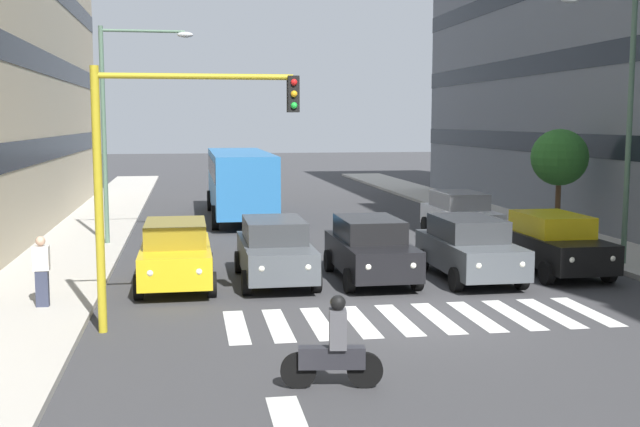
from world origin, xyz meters
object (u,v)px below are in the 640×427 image
car_row2_0 (460,214)px  street_lamp_left (620,105)px  car_4 (176,253)px  street_tree_1 (559,158)px  motorcycle_with_rider (334,350)px  pedestrian_waiting (42,270)px  car_0 (553,243)px  car_1 (469,248)px  bus_behind_traffic (240,177)px  street_lamp_right (119,112)px  traffic_light_gantry (157,155)px  car_2 (370,248)px  car_3 (275,250)px

car_row2_0 → street_lamp_left: street_lamp_left is taller
car_4 → street_tree_1: street_tree_1 is taller
motorcycle_with_rider → pedestrian_waiting: bearing=-47.2°
car_0 → car_1: size_ratio=1.00×
bus_behind_traffic → street_tree_1: (-11.36, 8.07, 1.16)m
car_0 → bus_behind_traffic: bus_behind_traffic is taller
street_lamp_right → pedestrian_waiting: size_ratio=4.56×
bus_behind_traffic → car_0: bearing=119.3°
car_4 → traffic_light_gantry: traffic_light_gantry is taller
car_4 → traffic_light_gantry: bearing=86.7°
car_1 → street_tree_1: bearing=-131.7°
car_1 → street_lamp_right: size_ratio=0.60×
car_4 → traffic_light_gantry: size_ratio=0.81×
car_2 → bus_behind_traffic: 14.73m
pedestrian_waiting → car_2: bearing=-164.1°
street_lamp_left → street_tree_1: size_ratio=2.01×
car_0 → motorcycle_with_rider: car_0 is taller
traffic_light_gantry → street_lamp_right: bearing=-81.5°
car_0 → motorcycle_with_rider: bearing=46.7°
car_1 → car_2: same height
bus_behind_traffic → motorcycle_with_rider: size_ratio=6.19×
street_lamp_left → car_3: bearing=1.3°
car_row2_0 → motorcycle_with_rider: size_ratio=2.62×
car_4 → bus_behind_traffic: bus_behind_traffic is taller
car_2 → car_1: bearing=173.2°
car_0 → car_3: same height
car_2 → pedestrian_waiting: (8.28, 2.36, 0.11)m
car_1 → bus_behind_traffic: (5.37, -14.78, 0.97)m
car_1 → street_lamp_left: 6.30m
car_0 → car_3: size_ratio=1.00×
car_0 → pedestrian_waiting: size_ratio=2.72×
car_4 → street_tree_1: bearing=-155.9°
bus_behind_traffic → street_lamp_right: (4.61, 7.41, 2.85)m
street_tree_1 → car_2: bearing=36.2°
traffic_light_gantry → bus_behind_traffic: bearing=-98.8°
car_1 → car_row2_0: size_ratio=1.00×
car_row2_0 → car_0: bearing=92.3°
street_tree_1 → car_4: bearing=24.1°
car_row2_0 → street_lamp_right: 12.98m
street_lamp_right → pedestrian_waiting: (1.04, 9.40, -3.71)m
traffic_light_gantry → street_lamp_left: (-13.11, -4.75, 1.17)m
car_row2_0 → pedestrian_waiting: bearing=35.2°
car_row2_0 → street_tree_1: bearing=168.3°
car_2 → traffic_light_gantry: (5.54, 4.30, 2.81)m
car_row2_0 → bus_behind_traffic: (7.80, -7.34, 0.97)m
car_2 → car_3: size_ratio=1.00×
car_row2_0 → street_lamp_left: size_ratio=0.56×
motorcycle_with_rider → street_tree_1: (-11.36, -14.86, 2.38)m
car_row2_0 → traffic_light_gantry: 15.91m
car_2 → car_4: (5.29, -0.11, 0.00)m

